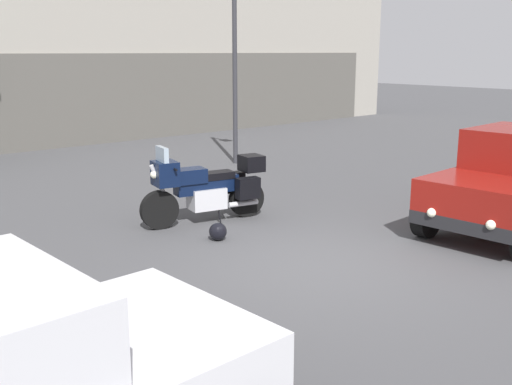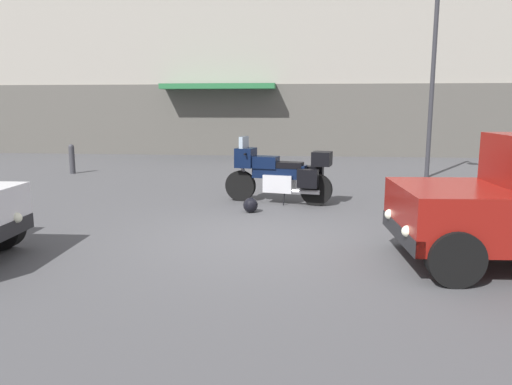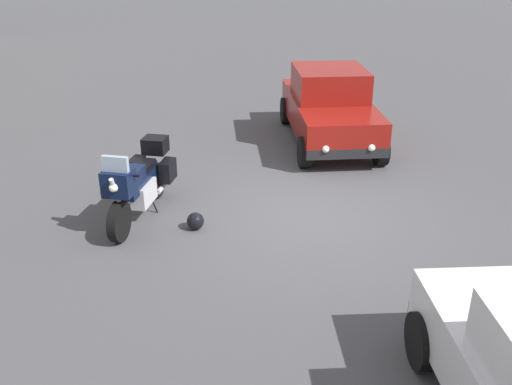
{
  "view_description": "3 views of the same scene",
  "coord_description": "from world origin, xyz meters",
  "px_view_note": "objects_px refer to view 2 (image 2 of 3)",
  "views": [
    {
      "loc": [
        -5.84,
        -5.36,
        2.86
      ],
      "look_at": [
        -0.15,
        1.19,
        0.83
      ],
      "focal_mm": 42.47,
      "sensor_mm": 36.0,
      "label": 1
    },
    {
      "loc": [
        0.61,
        -7.18,
        2.0
      ],
      "look_at": [
        -0.16,
        0.48,
        0.62
      ],
      "focal_mm": 34.38,
      "sensor_mm": 36.0,
      "label": 2
    },
    {
      "loc": [
        -8.53,
        1.01,
        4.39
      ],
      "look_at": [
        -0.41,
        0.83,
        0.64
      ],
      "focal_mm": 40.1,
      "sensor_mm": 36.0,
      "label": 3
    }
  ],
  "objects_px": {
    "motorcycle": "(280,173)",
    "streetlamp_curbside": "(435,64)",
    "helmet": "(250,205)",
    "bollard_curbside": "(72,158)"
  },
  "relations": [
    {
      "from": "motorcycle",
      "to": "streetlamp_curbside",
      "type": "relative_size",
      "value": 0.44
    },
    {
      "from": "helmet",
      "to": "bollard_curbside",
      "type": "xyz_separation_m",
      "value": [
        -5.83,
        4.76,
        0.32
      ]
    },
    {
      "from": "motorcycle",
      "to": "streetlamp_curbside",
      "type": "xyz_separation_m",
      "value": [
        3.91,
        3.91,
        2.47
      ]
    },
    {
      "from": "streetlamp_curbside",
      "to": "bollard_curbside",
      "type": "relative_size",
      "value": 5.89
    },
    {
      "from": "motorcycle",
      "to": "helmet",
      "type": "bearing_deg",
      "value": 74.56
    },
    {
      "from": "motorcycle",
      "to": "bollard_curbside",
      "type": "distance_m",
      "value": 7.38
    },
    {
      "from": "bollard_curbside",
      "to": "streetlamp_curbside",
      "type": "bearing_deg",
      "value": 0.56
    },
    {
      "from": "motorcycle",
      "to": "helmet",
      "type": "xyz_separation_m",
      "value": [
        -0.5,
        -0.95,
        -0.48
      ]
    },
    {
      "from": "streetlamp_curbside",
      "to": "bollard_curbside",
      "type": "height_order",
      "value": "streetlamp_curbside"
    },
    {
      "from": "helmet",
      "to": "bollard_curbside",
      "type": "height_order",
      "value": "bollard_curbside"
    }
  ]
}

